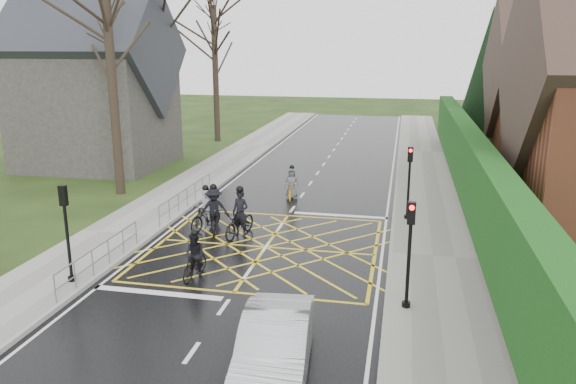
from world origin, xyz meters
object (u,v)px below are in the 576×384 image
(cyclist_lead, at_px, (292,187))
(car, at_px, (275,347))
(cyclist_back, at_px, (195,260))
(cyclist_rear, at_px, (240,220))
(cyclist_mid, at_px, (214,214))
(cyclist_front, at_px, (206,213))

(cyclist_lead, distance_m, car, 15.05)
(cyclist_back, relative_size, car, 0.38)
(cyclist_rear, distance_m, cyclist_mid, 1.22)
(cyclist_front, bearing_deg, cyclist_mid, -3.19)
(cyclist_mid, bearing_deg, cyclist_back, -98.05)
(cyclist_lead, bearing_deg, cyclist_back, -102.89)
(cyclist_rear, bearing_deg, cyclist_mid, 178.22)
(cyclist_lead, relative_size, car, 0.40)
(cyclist_rear, distance_m, cyclist_lead, 5.86)
(cyclist_rear, distance_m, cyclist_back, 4.19)
(cyclist_mid, distance_m, car, 10.45)
(cyclist_back, relative_size, cyclist_lead, 0.94)
(cyclist_rear, xyz_separation_m, car, (3.48, -9.03, 0.07))
(cyclist_lead, bearing_deg, cyclist_mid, -116.99)
(cyclist_mid, height_order, cyclist_lead, cyclist_mid)
(cyclist_back, distance_m, cyclist_lead, 10.04)
(cyclist_mid, distance_m, cyclist_lead, 5.84)
(cyclist_lead, bearing_deg, cyclist_front, -121.21)
(cyclist_mid, xyz_separation_m, cyclist_lead, (2.05, 5.47, -0.14))
(cyclist_back, height_order, cyclist_mid, cyclist_mid)
(cyclist_mid, bearing_deg, car, -83.12)
(cyclist_rear, distance_m, cyclist_front, 1.65)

